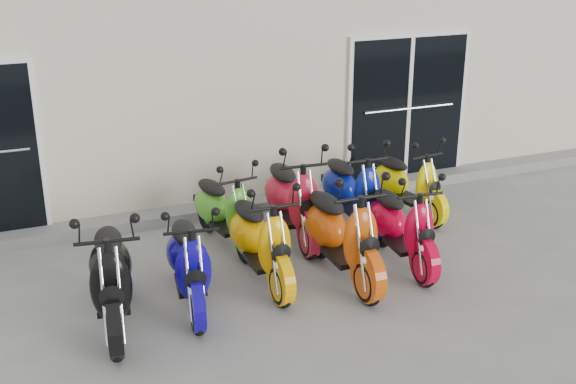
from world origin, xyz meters
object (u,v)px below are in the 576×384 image
scooter_front_orange_b (342,222)px  scooter_front_red (402,215)px  scooter_front_black (110,263)px  scooter_front_blue (188,251)px  scooter_front_orange_a (261,229)px  scooter_back_red (292,188)px  scooter_back_green (224,201)px  scooter_back_yellow (408,175)px  scooter_back_blue (353,181)px

scooter_front_orange_b → scooter_front_red: 0.81m
scooter_front_black → scooter_front_blue: size_ratio=1.09×
scooter_front_orange_a → scooter_back_red: size_ratio=0.95×
scooter_front_orange_a → scooter_back_green: bearing=93.7°
scooter_back_yellow → scooter_front_blue: bearing=-166.8°
scooter_front_orange_b → scooter_back_red: bearing=94.0°
scooter_front_red → scooter_back_red: (-0.89, 1.19, 0.06)m
scooter_front_red → scooter_front_orange_a: bearing=177.2°
scooter_back_red → scooter_back_yellow: size_ratio=1.16×
scooter_back_red → scooter_back_yellow: bearing=8.8°
scooter_front_orange_b → scooter_back_blue: scooter_front_orange_b is taller
scooter_front_blue → scooter_front_red: bearing=8.3°
scooter_front_blue → scooter_back_yellow: 3.68m
scooter_back_yellow → scooter_front_black: bearing=-169.4°
scooter_back_blue → scooter_back_yellow: 0.89m
scooter_back_green → scooter_front_blue: bearing=-130.4°
scooter_front_orange_a → scooter_back_green: (-0.07, 1.10, -0.05)m
scooter_front_red → scooter_back_green: size_ratio=1.04×
scooter_back_red → scooter_back_yellow: scooter_back_red is taller
scooter_back_blue → scooter_back_green: bearing=179.2°
scooter_back_green → scooter_front_red: bearing=-45.6°
scooter_front_orange_a → scooter_front_orange_b: 0.91m
scooter_front_black → scooter_front_blue: bearing=14.6°
scooter_front_orange_b → scooter_back_green: scooter_front_orange_b is taller
scooter_back_green → scooter_back_red: (0.86, -0.11, 0.08)m
scooter_front_orange_a → scooter_front_orange_b: scooter_front_orange_b is taller
scooter_front_red → scooter_back_yellow: (0.88, 1.32, -0.04)m
scooter_front_orange_b → scooter_front_blue: bearing=179.0°
scooter_back_red → scooter_front_black: bearing=-147.8°
scooter_back_red → scooter_back_blue: bearing=8.0°
scooter_front_black → scooter_back_blue: size_ratio=1.05×
scooter_front_orange_b → scooter_back_green: size_ratio=1.16×
scooter_front_orange_a → scooter_back_yellow: bearing=23.6°
scooter_front_blue → scooter_back_yellow: size_ratio=1.06×
scooter_back_green → scooter_back_red: scooter_back_red is taller
scooter_front_blue → scooter_back_blue: bearing=34.3°
scooter_front_black → scooter_front_red: scooter_front_black is taller
scooter_front_orange_a → scooter_front_red: bearing=-6.9°
scooter_front_black → scooter_front_orange_a: size_ratio=1.05×
scooter_front_black → scooter_front_blue: scooter_front_black is taller
scooter_back_blue → scooter_front_red: bearing=-88.5°
scooter_front_blue → scooter_front_red: same height
scooter_back_red → scooter_front_orange_b: bearing=-81.8°
scooter_front_black → scooter_back_yellow: scooter_front_black is taller
scooter_front_orange_a → scooter_back_green: scooter_front_orange_a is taller
scooter_back_green → scooter_back_blue: scooter_back_blue is taller
scooter_front_black → scooter_front_blue: (0.81, 0.09, -0.06)m
scooter_front_blue → scooter_front_orange_b: size_ratio=0.90×
scooter_front_black → scooter_back_red: (2.48, 1.29, 0.00)m
scooter_front_black → scooter_back_blue: bearing=29.8°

